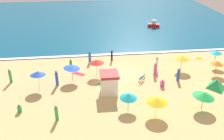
{
  "coord_description": "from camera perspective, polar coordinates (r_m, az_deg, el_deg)",
  "views": [
    {
      "loc": [
        -4.63,
        -30.18,
        15.39
      ],
      "look_at": [
        -1.14,
        -0.69,
        0.8
      ],
      "focal_mm": 40.77,
      "sensor_mm": 36.0,
      "label": 1
    }
  ],
  "objects": [
    {
      "name": "wave_breaker_foam",
      "position": [
        39.83,
        0.45,
        3.6
      ],
      "size": [
        57.0,
        0.7,
        0.01
      ],
      "primitive_type": "cube",
      "color": "white",
      "rests_on": "ocean_water"
    },
    {
      "name": "lifeguard_cabana",
      "position": [
        29.14,
        -0.62,
        -2.82
      ],
      "size": [
        2.12,
        2.28,
        2.5
      ],
      "color": "white",
      "rests_on": "ground_plane"
    },
    {
      "name": "beach_umbrella_3",
      "position": [
        26.05,
        3.7,
        -5.83
      ],
      "size": [
        2.3,
        2.32,
        1.91
      ],
      "color": "#4C3823",
      "rests_on": "ground_plane"
    },
    {
      "name": "beachgoer_6",
      "position": [
        25.5,
        -12.34,
        -9.48
      ],
      "size": [
        0.4,
        0.4,
        1.66
      ],
      "color": "green",
      "rests_on": "ground_plane"
    },
    {
      "name": "beach_umbrella_5",
      "position": [
        35.83,
        22.53,
        1.55
      ],
      "size": [
        2.29,
        2.27,
        1.98
      ],
      "color": "#4C3823",
      "rests_on": "ground_plane"
    },
    {
      "name": "beachgoer_8",
      "position": [
        34.99,
        10.0,
        1.33
      ],
      "size": [
        0.38,
        0.38,
        1.91
      ],
      "color": "white",
      "rests_on": "ground_plane"
    },
    {
      "name": "beachgoer_1",
      "position": [
        27.96,
        -20.03,
        -8.15
      ],
      "size": [
        0.43,
        0.43,
        0.86
      ],
      "color": "green",
      "rests_on": "ground_plane"
    },
    {
      "name": "beachgoer_0",
      "position": [
        31.31,
        11.23,
        -2.94
      ],
      "size": [
        0.44,
        0.44,
        0.97
      ],
      "color": "#D84CA5",
      "rests_on": "ground_plane"
    },
    {
      "name": "small_boat_0",
      "position": [
        54.26,
        9.33,
        9.99
      ],
      "size": [
        2.59,
        1.67,
        1.47
      ],
      "color": "red",
      "rests_on": "ocean_water"
    },
    {
      "name": "ocean_water",
      "position": [
        60.35,
        -2.16,
        11.42
      ],
      "size": [
        60.0,
        44.0,
        0.1
      ],
      "primitive_type": "cube",
      "color": "#0F567A",
      "rests_on": "ground_plane"
    },
    {
      "name": "beach_umbrella_0",
      "position": [
        32.76,
        -3.46,
        1.92
      ],
      "size": [
        2.17,
        2.18,
        2.19
      ],
      "color": "#4C3823",
      "rests_on": "ground_plane"
    },
    {
      "name": "beach_towel_1",
      "position": [
        40.7,
        18.87,
        2.48
      ],
      "size": [
        1.34,
        1.39,
        0.01
      ],
      "color": "orange",
      "rests_on": "ground_plane"
    },
    {
      "name": "beach_umbrella_7",
      "position": [
        38.36,
        22.37,
        3.7
      ],
      "size": [
        2.16,
        2.15,
        2.22
      ],
      "color": "#4C3823",
      "rests_on": "ground_plane"
    },
    {
      "name": "beach_umbrella_4",
      "position": [
        31.81,
        -9.0,
        0.62
      ],
      "size": [
        2.24,
        2.22,
        2.12
      ],
      "color": "#4C3823",
      "rests_on": "ground_plane"
    },
    {
      "name": "beach_towel_0",
      "position": [
        34.12,
        -7.43,
        -0.87
      ],
      "size": [
        1.82,
        1.58,
        0.01
      ],
      "color": "red",
      "rests_on": "ground_plane"
    },
    {
      "name": "beach_umbrella_8",
      "position": [
        35.49,
        15.46,
        2.78
      ],
      "size": [
        2.47,
        2.48,
        2.09
      ],
      "color": "#4C3823",
      "rests_on": "ground_plane"
    },
    {
      "name": "parked_bicycle",
      "position": [
        32.19,
        6.76,
        -1.83
      ],
      "size": [
        1.18,
        1.46,
        0.76
      ],
      "color": "black",
      "rests_on": "ground_plane"
    },
    {
      "name": "beachgoer_3",
      "position": [
        36.97,
        -5.0,
        2.81
      ],
      "size": [
        0.54,
        0.54,
        1.72
      ],
      "color": "blue",
      "rests_on": "ground_plane"
    },
    {
      "name": "beachgoer_2",
      "position": [
        33.67,
        9.64,
        0.11
      ],
      "size": [
        0.4,
        0.4,
        1.75
      ],
      "color": "#D84CA5",
      "rests_on": "ground_plane"
    },
    {
      "name": "beachgoer_5",
      "position": [
        37.48,
        -0.05,
        3.32
      ],
      "size": [
        0.3,
        0.3,
        1.72
      ],
      "color": "black",
      "rests_on": "ground_plane"
    },
    {
      "name": "beach_tent",
      "position": [
        32.78,
        22.36,
        -2.88
      ],
      "size": [
        1.89,
        2.24,
        1.12
      ],
      "color": "green",
      "rests_on": "ground_plane"
    },
    {
      "name": "beachgoer_4",
      "position": [
        31.45,
        -12.29,
        -1.87
      ],
      "size": [
        0.49,
        0.49,
        1.95
      ],
      "color": "blue",
      "rests_on": "ground_plane"
    },
    {
      "name": "ground_plane",
      "position": [
        34.2,
        1.77,
        -0.59
      ],
      "size": [
        60.0,
        60.0,
        0.0
      ],
      "primitive_type": "plane",
      "color": "#D8B775"
    },
    {
      "name": "beachgoer_9",
      "position": [
        32.95,
        14.67,
        -1.04
      ],
      "size": [
        0.45,
        0.45,
        1.74
      ],
      "color": "blue",
      "rests_on": "ground_plane"
    },
    {
      "name": "beachgoer_7",
      "position": [
        33.84,
        -21.86,
        -1.27
      ],
      "size": [
        0.48,
        0.48,
        1.85
      ],
      "color": "green",
      "rests_on": "ground_plane"
    },
    {
      "name": "beachgoer_10",
      "position": [
        36.51,
        -9.24,
        1.61
      ],
      "size": [
        0.39,
        0.39,
        0.95
      ],
      "color": "green",
      "rests_on": "ground_plane"
    },
    {
      "name": "beach_umbrella_2",
      "position": [
        25.51,
        10.01,
        -6.62
      ],
      "size": [
        3.03,
        3.03,
        2.0
      ],
      "color": "silver",
      "rests_on": "ground_plane"
    },
    {
      "name": "beach_towel_2",
      "position": [
        31.51,
        -1.86,
        -3.08
      ],
      "size": [
        1.79,
        1.37,
        0.01
      ],
      "color": "green",
      "rests_on": "ground_plane"
    },
    {
      "name": "beach_umbrella_1",
      "position": [
        27.73,
        19.91,
        -5.2
      ],
      "size": [
        2.79,
        2.76,
        2.05
      ],
      "color": "#4C3823",
      "rests_on": "ground_plane"
    },
    {
      "name": "beach_umbrella_6",
      "position": [
        30.77,
        -16.31,
        -0.68
      ],
      "size": [
        2.12,
        2.15,
        2.35
      ],
      "color": "silver",
      "rests_on": "ground_plane"
    }
  ]
}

